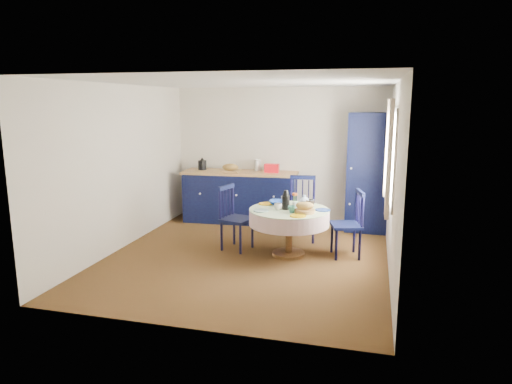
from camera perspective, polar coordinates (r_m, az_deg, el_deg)
floor at (r=6.78m, az=-1.09°, el=-8.03°), size 4.50×4.50×0.00m
ceiling at (r=6.41m, az=-1.18°, el=13.58°), size 4.50×4.50×0.00m
wall_back at (r=8.65m, az=2.90°, el=4.65°), size 4.00×0.02×2.50m
wall_left at (r=7.27m, az=-16.51°, el=2.96°), size 0.02×4.50×2.50m
wall_right at (r=6.25m, az=16.83°, el=1.66°), size 0.02×4.50×2.50m
window at (r=6.51m, az=16.46°, el=4.48°), size 0.10×1.74×1.45m
kitchen_counter at (r=8.59m, az=-1.97°, el=-0.51°), size 2.18×0.79×1.20m
pantry_cabinet at (r=8.13m, az=13.88°, el=2.35°), size 0.73×0.54×2.06m
dining_table at (r=6.67m, az=4.23°, el=-3.13°), size 1.17×1.17×0.98m
chair_left at (r=6.99m, az=-2.69°, el=-3.17°), size 0.52×0.53×0.99m
chair_far at (r=7.51m, az=5.77°, el=-1.99°), size 0.52×0.50×1.04m
chair_right at (r=6.78m, az=11.56°, el=-3.87°), size 0.52×0.53×0.98m
mug_a at (r=6.59m, az=2.78°, el=-1.83°), size 0.12×0.12×0.09m
mug_b at (r=6.42m, az=4.50°, el=-2.17°), size 0.11×0.11×0.10m
mug_c at (r=6.83m, az=6.78°, el=-1.39°), size 0.13×0.13×0.10m
mug_d at (r=7.05m, az=3.58°, el=-0.93°), size 0.11×0.11×0.10m
cobalt_bowl at (r=6.91m, az=2.78°, el=-1.33°), size 0.27×0.27×0.07m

